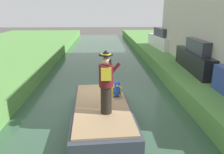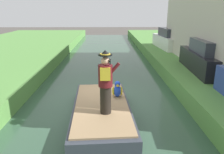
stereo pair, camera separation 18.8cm
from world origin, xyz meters
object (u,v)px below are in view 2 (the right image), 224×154
Objects in this scene: parrot_plush at (117,90)px; parked_car_dark at (209,58)px; person_pirate at (106,83)px; boat at (102,113)px; parked_car_white at (171,40)px.

parrot_plush is 5.35m from parked_car_dark.
person_pirate is at bearing -139.23° from parked_car_dark.
boat is 0.99m from parrot_plush.
parked_car_white reaches higher than parrot_plush.
boat is 1.38m from person_pirate.
parked_car_dark is (4.45, 2.93, 0.46)m from parrot_plush.
parrot_plush is (0.39, 1.24, -0.68)m from person_pirate.
person_pirate is 0.45× the size of parked_car_dark.
person_pirate is 11.87m from parked_car_white.
boat is 7.53× the size of parrot_plush.
person_pirate is at bearing -107.38° from parrot_plush.
boat is at bearing -130.26° from parrot_plush.
person_pirate reaches higher than parked_car_white.
person_pirate reaches higher than parrot_plush.
parked_car_white reaches higher than boat.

